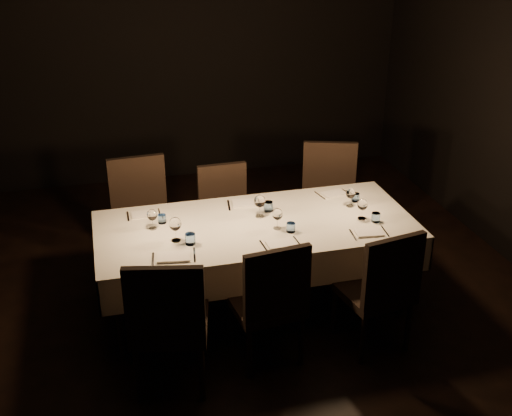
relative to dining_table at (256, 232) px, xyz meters
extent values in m
cube|color=black|center=(0.00, 0.00, -0.69)|extent=(5.00, 6.00, 0.01)
cube|color=black|center=(0.00, 3.00, 0.81)|extent=(5.00, 0.01, 3.00)
cube|color=black|center=(0.00, 0.00, 0.04)|extent=(2.40, 1.00, 0.04)
cylinder|color=black|center=(-1.12, -0.42, -0.33)|extent=(0.07, 0.07, 0.71)
cylinder|color=black|center=(-1.12, 0.42, -0.33)|extent=(0.07, 0.07, 0.71)
cylinder|color=black|center=(1.12, -0.42, -0.33)|extent=(0.07, 0.07, 0.71)
cylinder|color=black|center=(1.12, 0.42, -0.33)|extent=(0.07, 0.07, 0.71)
cube|color=beige|center=(0.00, 0.00, 0.07)|extent=(2.52, 1.12, 0.01)
cube|color=beige|center=(0.00, 0.55, -0.08)|extent=(2.52, 0.01, 0.28)
cube|color=beige|center=(0.00, -0.55, -0.08)|extent=(2.52, 0.01, 0.28)
cube|color=beige|center=(1.25, 0.00, -0.08)|extent=(0.01, 1.12, 0.28)
cube|color=beige|center=(-1.25, 0.00, -0.08)|extent=(0.01, 1.12, 0.28)
cylinder|color=black|center=(-0.55, -0.61, -0.47)|extent=(0.04, 0.04, 0.44)
cylinder|color=black|center=(-0.64, -1.02, -0.47)|extent=(0.04, 0.04, 0.44)
cylinder|color=black|center=(-0.96, -0.52, -0.47)|extent=(0.04, 0.04, 0.44)
cylinder|color=black|center=(-1.05, -0.93, -0.47)|extent=(0.04, 0.04, 0.44)
cube|color=black|center=(-0.80, -0.77, -0.21)|extent=(0.60, 0.60, 0.07)
cube|color=black|center=(-0.85, -0.99, 0.09)|extent=(0.50, 0.16, 0.55)
cube|color=silver|center=(-0.71, -0.38, 0.08)|extent=(0.26, 0.18, 0.02)
cube|color=silver|center=(-0.86, -0.38, 0.08)|extent=(0.04, 0.21, 0.01)
cube|color=silver|center=(-0.56, -0.38, 0.08)|extent=(0.04, 0.21, 0.01)
cylinder|color=#B4D0F2|center=(-0.56, -0.20, 0.12)|extent=(0.08, 0.08, 0.08)
cylinder|color=white|center=(-0.65, -0.12, 0.08)|extent=(0.07, 0.07, 0.00)
cylinder|color=white|center=(-0.65, -0.12, 0.12)|extent=(0.01, 0.01, 0.09)
ellipsoid|color=white|center=(-0.65, -0.12, 0.21)|extent=(0.09, 0.09, 0.11)
cylinder|color=black|center=(0.07, -0.44, -0.48)|extent=(0.04, 0.04, 0.42)
cylinder|color=black|center=(0.12, -0.83, -0.48)|extent=(0.04, 0.04, 0.42)
cylinder|color=black|center=(-0.32, -0.48, -0.48)|extent=(0.04, 0.04, 0.42)
cylinder|color=black|center=(-0.28, -0.88, -0.48)|extent=(0.04, 0.04, 0.42)
cube|color=black|center=(-0.10, -0.66, -0.24)|extent=(0.54, 0.54, 0.06)
cube|color=black|center=(-0.08, -0.87, 0.05)|extent=(0.48, 0.11, 0.52)
cube|color=silver|center=(0.09, -0.38, 0.08)|extent=(0.21, 0.14, 0.02)
cube|color=silver|center=(-0.04, -0.38, 0.08)|extent=(0.03, 0.19, 0.01)
cube|color=silver|center=(0.23, -0.38, 0.08)|extent=(0.02, 0.19, 0.01)
cylinder|color=#B4D0F2|center=(0.23, -0.20, 0.11)|extent=(0.07, 0.07, 0.07)
cylinder|color=white|center=(0.14, -0.12, 0.08)|extent=(0.06, 0.06, 0.00)
cylinder|color=white|center=(0.14, -0.12, 0.12)|extent=(0.01, 0.01, 0.08)
ellipsoid|color=white|center=(0.14, -0.12, 0.20)|extent=(0.08, 0.08, 0.10)
cylinder|color=black|center=(0.88, -0.47, -0.48)|extent=(0.04, 0.04, 0.42)
cylinder|color=black|center=(0.95, -0.86, -0.48)|extent=(0.04, 0.04, 0.42)
cylinder|color=black|center=(0.48, -0.54, -0.48)|extent=(0.04, 0.04, 0.42)
cylinder|color=black|center=(0.56, -0.93, -0.48)|extent=(0.04, 0.04, 0.42)
cube|color=black|center=(0.72, -0.70, -0.24)|extent=(0.56, 0.56, 0.06)
cube|color=black|center=(0.76, -0.91, 0.05)|extent=(0.48, 0.14, 0.52)
cube|color=silver|center=(0.80, -0.38, 0.08)|extent=(0.22, 0.16, 0.02)
cube|color=silver|center=(0.67, -0.38, 0.08)|extent=(0.03, 0.19, 0.01)
cube|color=silver|center=(0.93, -0.38, 0.08)|extent=(0.03, 0.19, 0.01)
cylinder|color=#B4D0F2|center=(0.93, -0.20, 0.11)|extent=(0.07, 0.07, 0.07)
cylinder|color=white|center=(0.85, -0.12, 0.08)|extent=(0.06, 0.06, 0.00)
cylinder|color=white|center=(0.85, -0.12, 0.12)|extent=(0.01, 0.01, 0.08)
ellipsoid|color=white|center=(0.85, -0.12, 0.20)|extent=(0.08, 0.08, 0.10)
cylinder|color=black|center=(-1.03, 0.52, -0.47)|extent=(0.04, 0.04, 0.44)
cylinder|color=black|center=(-1.06, 0.94, -0.47)|extent=(0.04, 0.04, 0.44)
cylinder|color=black|center=(-0.61, 0.55, -0.47)|extent=(0.04, 0.04, 0.44)
cylinder|color=black|center=(-0.63, 0.97, -0.47)|extent=(0.04, 0.04, 0.44)
cube|color=black|center=(-0.83, 0.74, -0.21)|extent=(0.54, 0.54, 0.07)
cube|color=black|center=(-0.85, 0.97, 0.09)|extent=(0.51, 0.08, 0.55)
cube|color=silver|center=(-0.85, 0.38, 0.08)|extent=(0.20, 0.13, 0.01)
cube|color=silver|center=(-0.97, 0.38, 0.08)|extent=(0.02, 0.18, 0.01)
cube|color=silver|center=(-0.72, 0.38, 0.08)|extent=(0.01, 0.18, 0.01)
cylinder|color=#B4D0F2|center=(-0.72, 0.20, 0.11)|extent=(0.07, 0.07, 0.07)
cylinder|color=white|center=(-0.80, 0.12, 0.08)|extent=(0.06, 0.06, 0.00)
cylinder|color=white|center=(-0.80, 0.12, 0.12)|extent=(0.01, 0.01, 0.08)
ellipsoid|color=white|center=(-0.80, 0.12, 0.19)|extent=(0.08, 0.08, 0.09)
cylinder|color=black|center=(-0.27, 0.51, -0.49)|extent=(0.04, 0.04, 0.39)
cylinder|color=black|center=(-0.28, 0.88, -0.49)|extent=(0.04, 0.04, 0.39)
cylinder|color=black|center=(0.10, 0.51, -0.49)|extent=(0.04, 0.04, 0.39)
cylinder|color=black|center=(0.09, 0.88, -0.49)|extent=(0.04, 0.04, 0.39)
cube|color=black|center=(-0.09, 0.69, -0.27)|extent=(0.46, 0.46, 0.06)
cube|color=black|center=(-0.09, 0.89, 0.01)|extent=(0.45, 0.06, 0.49)
cube|color=silver|center=(0.01, 0.38, 0.08)|extent=(0.25, 0.17, 0.02)
cube|color=silver|center=(-0.14, 0.38, 0.08)|extent=(0.04, 0.21, 0.01)
cube|color=silver|center=(0.16, 0.38, 0.08)|extent=(0.04, 0.21, 0.01)
cylinder|color=#B4D0F2|center=(0.16, 0.20, 0.12)|extent=(0.08, 0.08, 0.08)
cylinder|color=white|center=(0.06, 0.12, 0.08)|extent=(0.07, 0.07, 0.00)
cylinder|color=white|center=(0.06, 0.12, 0.12)|extent=(0.01, 0.01, 0.09)
ellipsoid|color=white|center=(0.06, 0.12, 0.21)|extent=(0.09, 0.09, 0.11)
cylinder|color=black|center=(0.61, 0.55, -0.47)|extent=(0.04, 0.04, 0.44)
cylinder|color=black|center=(0.75, 0.96, -0.47)|extent=(0.04, 0.04, 0.44)
cylinder|color=black|center=(1.02, 0.42, -0.47)|extent=(0.04, 0.04, 0.44)
cylinder|color=black|center=(1.15, 0.82, -0.47)|extent=(0.04, 0.04, 0.44)
cube|color=black|center=(0.88, 0.69, -0.22)|extent=(0.64, 0.64, 0.07)
cube|color=black|center=(0.95, 0.90, 0.09)|extent=(0.49, 0.21, 0.55)
cube|color=silver|center=(0.80, 0.38, 0.08)|extent=(0.22, 0.17, 0.01)
cube|color=silver|center=(0.67, 0.38, 0.08)|extent=(0.05, 0.18, 0.01)
cube|color=silver|center=(0.93, 0.38, 0.08)|extent=(0.04, 0.18, 0.01)
cylinder|color=#B4D0F2|center=(0.93, 0.20, 0.11)|extent=(0.07, 0.07, 0.07)
cylinder|color=white|center=(0.84, 0.12, 0.08)|extent=(0.06, 0.06, 0.00)
cylinder|color=white|center=(0.84, 0.12, 0.12)|extent=(0.01, 0.01, 0.08)
ellipsoid|color=white|center=(0.84, 0.12, 0.19)|extent=(0.08, 0.08, 0.09)
camera|label=1|loc=(-1.13, -4.39, 2.37)|focal=45.00mm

